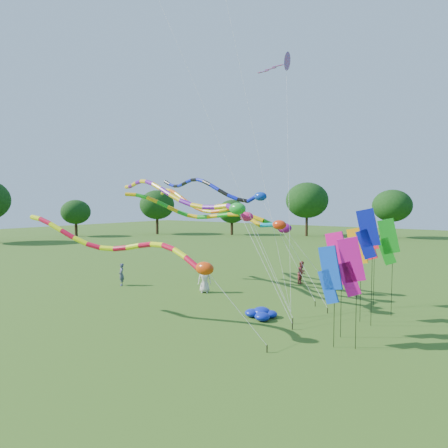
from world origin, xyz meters
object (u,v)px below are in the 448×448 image
Objects in this scene: tube_kite_orange at (210,206)px; blue_nylon_heap at (267,314)px; person_a at (205,279)px; person_b at (121,275)px; tube_kite_red at (135,248)px; person_c at (302,272)px.

blue_nylon_heap is (5.41, -2.21, -5.57)m from tube_kite_orange.
person_b is at bearing 161.63° from person_a.
tube_kite_red is at bearing -64.77° from tube_kite_orange.
tube_kite_orange reaches higher than person_b.
tube_kite_red is 8.27× the size of person_b.
blue_nylon_heap is at bearing 38.76° from tube_kite_red.
person_c reaches higher than person_b.
person_a is 1.12× the size of person_b.
tube_kite_orange is (-0.82, 7.02, 1.99)m from tube_kite_red.
tube_kite_red is at bearing 169.47° from person_c.
person_a is (-0.66, 0.25, -4.90)m from tube_kite_orange.
tube_kite_orange is 8.64m from person_b.
blue_nylon_heap is 6.58m from person_a.
tube_kite_orange reaches higher than tube_kite_red.
tube_kite_orange is 7.22× the size of person_a.
person_a is 1.06× the size of person_c.
person_a is at bearing 50.61° from person_b.
person_b reaches higher than blue_nylon_heap.
person_c is (-1.86, 8.74, 0.61)m from blue_nylon_heap.
person_a is at bearing 157.93° from blue_nylon_heap.
tube_kite_red reaches higher than blue_nylon_heap.
person_a is at bearing 177.82° from tube_kite_orange.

